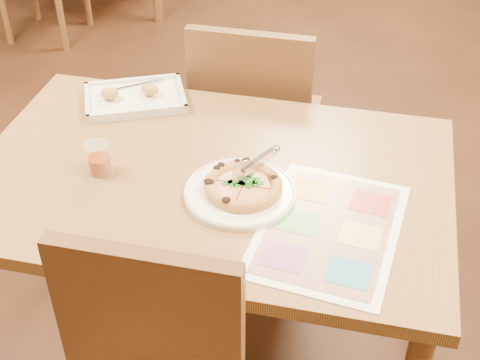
% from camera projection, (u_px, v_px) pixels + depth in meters
% --- Properties ---
extents(dining_table, '(1.30, 0.85, 0.72)m').
position_uv_depth(dining_table, '(210.00, 198.00, 1.87)').
color(dining_table, olive).
rests_on(dining_table, ground).
extents(chair_far, '(0.42, 0.42, 0.47)m').
position_uv_depth(chair_far, '(254.00, 109.00, 2.37)').
color(chair_far, brown).
rests_on(chair_far, ground).
extents(plate, '(0.33, 0.33, 0.02)m').
position_uv_depth(plate, '(240.00, 193.00, 1.74)').
color(plate, white).
rests_on(plate, dining_table).
extents(pizza, '(0.21, 0.21, 0.03)m').
position_uv_depth(pizza, '(243.00, 186.00, 1.73)').
color(pizza, '#CB9145').
rests_on(pizza, plate).
extents(pizza_cutter, '(0.10, 0.10, 0.08)m').
position_uv_depth(pizza_cutter, '(255.00, 164.00, 1.72)').
color(pizza_cutter, silver).
rests_on(pizza_cutter, pizza).
extents(appetizer_tray, '(0.37, 0.32, 0.06)m').
position_uv_depth(appetizer_tray, '(135.00, 98.00, 2.11)').
color(appetizer_tray, silver).
rests_on(appetizer_tray, dining_table).
extents(glass_tumbler, '(0.07, 0.07, 0.09)m').
position_uv_depth(glass_tumbler, '(99.00, 160.00, 1.80)').
color(glass_tumbler, '#90300B').
rests_on(glass_tumbler, dining_table).
extents(menu, '(0.38, 0.50, 0.00)m').
position_uv_depth(menu, '(329.00, 229.00, 1.63)').
color(menu, white).
rests_on(menu, dining_table).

